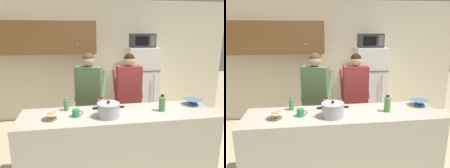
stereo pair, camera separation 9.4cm
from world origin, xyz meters
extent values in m
cube|color=beige|center=(0.00, 2.30, 1.30)|extent=(6.00, 0.12, 2.60)
cube|color=brown|center=(-1.20, 2.07, 1.81)|extent=(2.21, 0.34, 0.66)
sphere|color=gold|center=(-0.48, 1.90, 1.68)|extent=(0.03, 0.03, 0.03)
cube|color=#BCB7A8|center=(0.00, 0.00, 0.46)|extent=(2.51, 0.68, 0.92)
cube|color=white|center=(0.85, 1.85, 0.81)|extent=(0.64, 0.64, 1.62)
cube|color=#333333|center=(0.85, 1.53, 1.16)|extent=(0.63, 0.01, 0.01)
cylinder|color=#B2B2B7|center=(1.03, 1.50, 0.73)|extent=(0.02, 0.02, 0.73)
cube|color=#2D2D30|center=(0.85, 1.83, 1.76)|extent=(0.48, 0.36, 0.28)
cube|color=black|center=(0.79, 1.65, 1.76)|extent=(0.26, 0.01, 0.18)
cube|color=#59595B|center=(1.02, 1.65, 1.76)|extent=(0.11, 0.01, 0.21)
cylinder|color=#726656|center=(-0.26, 0.71, 0.39)|extent=(0.11, 0.11, 0.79)
cylinder|color=#726656|center=(-0.40, 0.76, 0.39)|extent=(0.11, 0.11, 0.79)
cube|color=#59724C|center=(-0.33, 0.74, 1.10)|extent=(0.45, 0.33, 0.62)
sphere|color=tan|center=(-0.33, 0.74, 1.51)|extent=(0.19, 0.19, 0.19)
sphere|color=#4C3823|center=(-0.33, 0.74, 1.53)|extent=(0.18, 0.18, 0.18)
cylinder|color=#59724C|center=(-0.10, 0.78, 1.08)|extent=(0.20, 0.38, 0.48)
cylinder|color=#59724C|center=(-0.49, 0.92, 1.08)|extent=(0.20, 0.38, 0.48)
cylinder|color=#33384C|center=(0.40, 0.82, 0.39)|extent=(0.11, 0.11, 0.78)
cylinder|color=#33384C|center=(0.26, 0.83, 0.39)|extent=(0.11, 0.11, 0.78)
cube|color=#993333|center=(0.33, 0.82, 1.08)|extent=(0.41, 0.22, 0.61)
sphere|color=#D8A884|center=(0.33, 0.82, 1.49)|extent=(0.19, 0.19, 0.19)
sphere|color=black|center=(0.33, 0.82, 1.51)|extent=(0.18, 0.18, 0.18)
cylinder|color=#993333|center=(0.54, 0.94, 1.06)|extent=(0.09, 0.37, 0.47)
cylinder|color=#993333|center=(0.13, 0.95, 1.06)|extent=(0.09, 0.37, 0.47)
cylinder|color=#ADAFB5|center=(-0.15, -0.10, 1.00)|extent=(0.27, 0.27, 0.16)
cylinder|color=#ADAFB5|center=(-0.15, -0.10, 1.09)|extent=(0.28, 0.28, 0.02)
sphere|color=black|center=(-0.15, -0.10, 1.11)|extent=(0.04, 0.04, 0.04)
cube|color=black|center=(-0.32, -0.10, 1.04)|extent=(0.06, 0.02, 0.02)
cube|color=black|center=(0.01, -0.10, 1.04)|extent=(0.06, 0.02, 0.02)
cylinder|color=#2D8C4C|center=(-0.55, -0.03, 0.97)|extent=(0.09, 0.09, 0.10)
torus|color=#2D8C4C|center=(-0.49, -0.03, 0.97)|extent=(0.06, 0.01, 0.06)
cylinder|color=beige|center=(-0.83, -0.07, 0.93)|extent=(0.10, 0.10, 0.02)
cone|color=beige|center=(-0.83, -0.07, 0.97)|extent=(0.19, 0.19, 0.06)
sphere|color=tan|center=(-0.86, -0.09, 0.98)|extent=(0.07, 0.07, 0.07)
sphere|color=tan|center=(-0.80, -0.05, 0.98)|extent=(0.07, 0.07, 0.07)
sphere|color=tan|center=(-0.82, -0.11, 0.98)|extent=(0.07, 0.07, 0.07)
cylinder|color=#4C7299|center=(1.10, 0.14, 0.93)|extent=(0.14, 0.14, 0.02)
cone|color=#4C7299|center=(1.10, 0.14, 0.97)|extent=(0.25, 0.25, 0.06)
cylinder|color=#4C8C4C|center=(0.57, -0.02, 1.01)|extent=(0.08, 0.08, 0.18)
cone|color=#4C8C4C|center=(0.57, -0.02, 1.12)|extent=(0.08, 0.08, 0.03)
cylinder|color=#262626|center=(0.57, -0.02, 1.13)|extent=(0.05, 0.05, 0.02)
cylinder|color=#D84C3F|center=(-0.21, 0.22, 0.98)|extent=(0.09, 0.09, 0.13)
cone|color=#D84C3F|center=(-0.21, 0.22, 1.06)|extent=(0.09, 0.09, 0.02)
cylinder|color=#262626|center=(-0.21, 0.22, 1.06)|extent=(0.05, 0.05, 0.02)
cylinder|color=#4C8C4C|center=(-0.67, 0.21, 0.99)|extent=(0.06, 0.06, 0.14)
cone|color=#4C8C4C|center=(-0.67, 0.21, 1.07)|extent=(0.06, 0.06, 0.02)
cylinder|color=#3372BF|center=(-0.67, 0.21, 1.08)|extent=(0.04, 0.04, 0.02)
camera|label=1|loc=(-0.52, -2.53, 1.94)|focal=34.39mm
camera|label=2|loc=(-0.42, -2.55, 1.94)|focal=34.39mm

